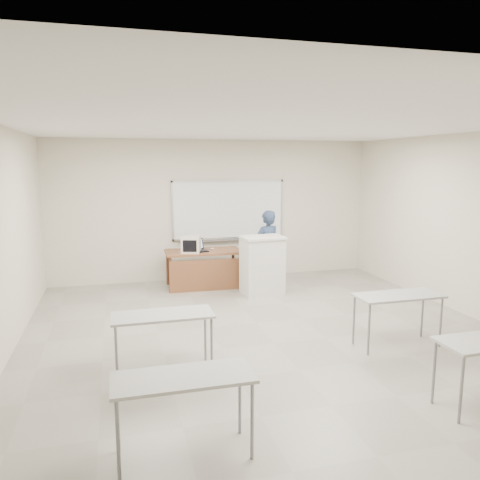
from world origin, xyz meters
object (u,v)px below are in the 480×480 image
object	(u,v)px
instructor_desk	(204,261)
podium	(262,265)
crt_monitor	(192,244)
presenter	(267,249)
laptop	(199,248)
whiteboard	(229,211)
keyboard	(272,236)
mouse	(212,249)

from	to	relation	value
instructor_desk	podium	distance (m)	1.22
crt_monitor	presenter	bearing A→B (deg)	10.37
laptop	podium	bearing A→B (deg)	-50.61
whiteboard	podium	world-z (taller)	whiteboard
whiteboard	podium	distance (m)	1.76
keyboard	mouse	bearing A→B (deg)	153.67
crt_monitor	presenter	distance (m)	1.52
podium	mouse	distance (m)	1.19
whiteboard	instructor_desk	xyz separation A→B (m)	(-0.70, -0.78, -0.92)
mouse	presenter	xyz separation A→B (m)	(1.05, -0.39, 0.02)
podium	keyboard	xyz separation A→B (m)	(0.15, -0.12, 0.57)
laptop	presenter	xyz separation A→B (m)	(1.35, -0.30, -0.02)
crt_monitor	keyboard	world-z (taller)	keyboard
keyboard	instructor_desk	bearing A→B (deg)	164.15
mouse	instructor_desk	bearing A→B (deg)	-127.77
crt_monitor	presenter	xyz separation A→B (m)	(1.50, -0.21, -0.13)
crt_monitor	laptop	bearing A→B (deg)	48.22
podium	presenter	bearing A→B (deg)	57.22
whiteboard	mouse	world-z (taller)	whiteboard
whiteboard	mouse	size ratio (longest dim) A/B	27.78
mouse	laptop	bearing A→B (deg)	-150.33
laptop	mouse	xyz separation A→B (m)	(0.30, 0.09, -0.04)
laptop	mouse	world-z (taller)	laptop
crt_monitor	keyboard	size ratio (longest dim) A/B	1.01
crt_monitor	mouse	bearing A→B (deg)	39.60
whiteboard	presenter	xyz separation A→B (m)	(0.55, -1.00, -0.69)
whiteboard	crt_monitor	bearing A→B (deg)	-140.16
crt_monitor	mouse	distance (m)	0.50
crt_monitor	mouse	world-z (taller)	crt_monitor
instructor_desk	keyboard	bearing A→B (deg)	-33.43
whiteboard	keyboard	bearing A→B (deg)	-74.04
laptop	presenter	world-z (taller)	presenter
instructor_desk	mouse	bearing A→B (deg)	40.58
whiteboard	instructor_desk	size ratio (longest dim) A/B	1.64
podium	mouse	xyz separation A→B (m)	(-0.80, 0.85, 0.20)
keyboard	presenter	world-z (taller)	presenter
crt_monitor	keyboard	bearing A→B (deg)	-11.13
instructor_desk	crt_monitor	xyz separation A→B (m)	(-0.25, -0.01, 0.36)
instructor_desk	whiteboard	bearing A→B (deg)	49.65
podium	laptop	world-z (taller)	podium
podium	keyboard	bearing A→B (deg)	-43.06
crt_monitor	presenter	size ratio (longest dim) A/B	0.26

